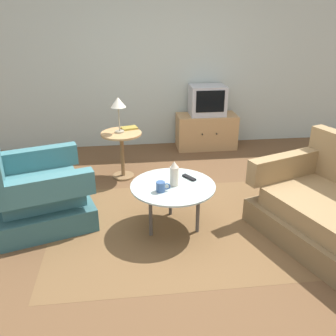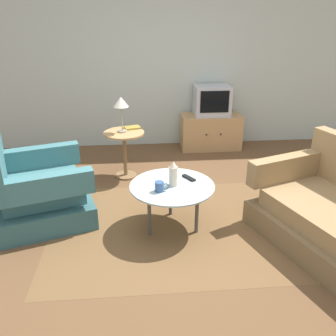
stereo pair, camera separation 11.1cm
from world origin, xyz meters
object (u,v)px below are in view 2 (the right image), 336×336
at_px(armchair, 38,193).
at_px(television, 212,101).
at_px(vase, 173,174).
at_px(table_lamp, 121,104).
at_px(book, 132,128).
at_px(coffee_table, 172,189).
at_px(tv_remote_dark, 189,178).
at_px(tv_stand, 211,132).
at_px(side_table, 124,145).
at_px(mug, 160,187).

height_order(armchair, television, television).
bearing_deg(vase, television, 70.12).
distance_m(table_lamp, book, 0.39).
height_order(coffee_table, book, book).
xyz_separation_m(armchair, tv_remote_dark, (1.55, -0.18, 0.19)).
bearing_deg(tv_remote_dark, table_lamp, -1.74).
xyz_separation_m(tv_stand, tv_remote_dark, (-0.65, -2.13, 0.22)).
height_order(side_table, television, television).
bearing_deg(table_lamp, vase, -68.37).
bearing_deg(armchair, tv_remote_dark, 65.77).
xyz_separation_m(armchair, coffee_table, (1.37, -0.30, 0.14)).
bearing_deg(vase, tv_stand, 69.98).
xyz_separation_m(armchair, vase, (1.38, -0.31, 0.30)).
height_order(table_lamp, tv_remote_dark, table_lamp).
height_order(coffee_table, vase, vase).
distance_m(table_lamp, vase, 1.45).
distance_m(tv_stand, table_lamp, 1.79).
distance_m(armchair, coffee_table, 1.41).
distance_m(tv_stand, mug, 2.58).
bearing_deg(side_table, television, 36.91).
relative_size(television, vase, 2.14).
xyz_separation_m(coffee_table, tv_stand, (0.83, 2.26, -0.17)).
bearing_deg(mug, book, 99.26).
bearing_deg(television, armchair, -138.18).
distance_m(side_table, television, 1.68).
relative_size(tv_stand, mug, 6.81).
xyz_separation_m(vase, tv_remote_dark, (0.17, 0.13, -0.11)).
bearing_deg(tv_stand, side_table, -143.56).
bearing_deg(side_table, vase, -68.85).
relative_size(vase, tv_remote_dark, 1.52).
relative_size(coffee_table, vase, 3.31).
relative_size(tv_stand, television, 1.73).
xyz_separation_m(armchair, television, (2.20, 1.97, 0.46)).
bearing_deg(armchair, book, 121.09).
height_order(television, book, television).
xyz_separation_m(tv_remote_dark, book, (-0.56, 1.30, 0.14)).
bearing_deg(tv_remote_dark, book, -8.84).
relative_size(coffee_table, television, 1.54).
relative_size(armchair, table_lamp, 2.62).
xyz_separation_m(coffee_table, television, (0.83, 2.27, 0.32)).
bearing_deg(book, television, 18.68).
xyz_separation_m(television, tv_remote_dark, (-0.65, -2.15, -0.27)).
height_order(side_table, tv_remote_dark, side_table).
bearing_deg(television, book, -145.16).
xyz_separation_m(television, table_lamp, (-1.34, -0.98, 0.21)).
relative_size(coffee_table, mug, 6.10).
distance_m(television, book, 1.49).
height_order(coffee_table, table_lamp, table_lamp).
height_order(armchair, tv_stand, armchair).
height_order(armchair, table_lamp, table_lamp).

